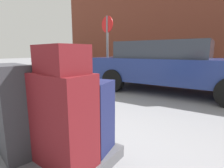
# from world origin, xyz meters

# --- Properties ---
(luggage_cart) EXTENTS (1.31, 0.78, 0.34)m
(luggage_cart) POSITION_xyz_m (0.00, 0.00, 0.27)
(luggage_cart) COLOR #4C4C51
(luggage_cart) RESTS_ON ground_plane
(suitcase_maroon_center) EXTENTS (0.44, 0.29, 0.66)m
(suitcase_maroon_center) POSITION_xyz_m (0.42, -0.05, 0.67)
(suitcase_maroon_center) COLOR maroon
(suitcase_maroon_center) RESTS_ON luggage_cart
(duffel_bag_teal_front_left) EXTENTS (0.60, 0.36, 0.33)m
(duffel_bag_teal_front_left) POSITION_xyz_m (-0.21, 0.05, 0.51)
(duffel_bag_teal_front_left) COLOR #144C51
(duffel_bag_teal_front_left) RESTS_ON luggage_cart
(suitcase_charcoal_rear_left) EXTENTS (0.45, 0.30, 0.71)m
(suitcase_charcoal_rear_left) POSITION_xyz_m (-0.01, -0.18, 0.69)
(suitcase_charcoal_rear_left) COLOR #2D2D33
(suitcase_charcoal_rear_left) RESTS_ON luggage_cart
(suitcase_navy_stacked_top) EXTENTS (0.41, 0.32, 0.57)m
(suitcase_navy_stacked_top) POSITION_xyz_m (0.42, 0.20, 0.63)
(suitcase_navy_stacked_top) COLOR #191E47
(suitcase_navy_stacked_top) RESTS_ON luggage_cart
(duffel_bag_maroon_topmost_pile) EXTENTS (0.40, 0.29, 0.19)m
(duffel_bag_maroon_topmost_pile) POSITION_xyz_m (0.42, -0.05, 1.09)
(duffel_bag_maroon_topmost_pile) COLOR maroon
(duffel_bag_maroon_topmost_pile) RESTS_ON suitcase_maroon_center
(parked_car) EXTENTS (4.32, 1.97, 1.42)m
(parked_car) POSITION_xyz_m (-0.04, 4.23, 0.76)
(parked_car) COLOR navy
(parked_car) RESTS_ON ground_plane
(no_parking_sign) EXTENTS (0.49, 0.14, 2.22)m
(no_parking_sign) POSITION_xyz_m (-1.91, 3.84, 1.38)
(no_parking_sign) COLOR slate
(no_parking_sign) RESTS_ON ground_plane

